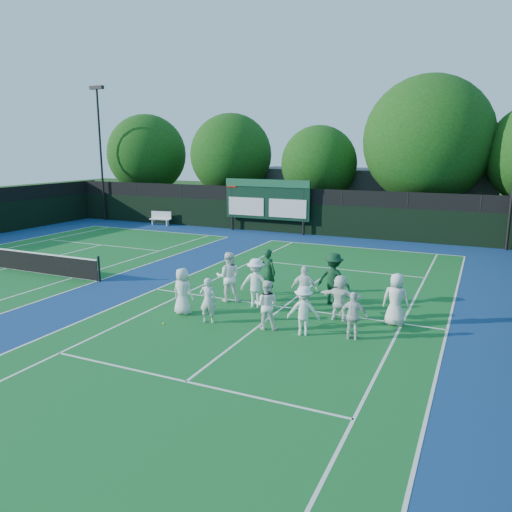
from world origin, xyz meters
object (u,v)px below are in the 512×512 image
at_px(tennis_net, 6,258).
at_px(bench, 161,218).
at_px(coach_left, 268,272).
at_px(scoreboard, 267,200).

distance_m(tennis_net, bench, 14.44).
xyz_separation_m(tennis_net, bench, (-1.43, 14.37, 0.05)).
bearing_deg(coach_left, tennis_net, 22.63).
relative_size(scoreboard, bench, 3.67).
xyz_separation_m(tennis_net, coach_left, (12.85, 1.28, 0.40)).
bearing_deg(coach_left, bench, -25.57).
bearing_deg(bench, coach_left, -42.51).
xyz_separation_m(scoreboard, bench, (-8.42, -0.21, -1.65)).
bearing_deg(tennis_net, coach_left, 5.69).
height_order(scoreboard, bench, scoreboard).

